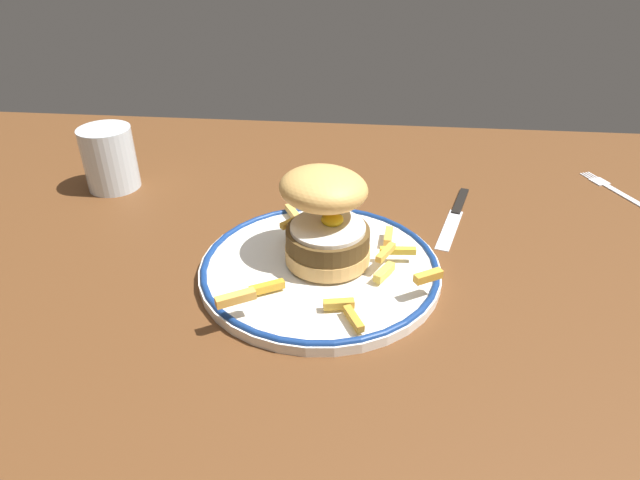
# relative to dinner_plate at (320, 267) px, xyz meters

# --- Properties ---
(ground_plane) EXTENTS (1.32, 1.06, 0.04)m
(ground_plane) POSITION_rel_dinner_plate_xyz_m (-0.06, -0.02, -0.03)
(ground_plane) COLOR #59341A
(dinner_plate) EXTENTS (0.28, 0.28, 0.02)m
(dinner_plate) POSITION_rel_dinner_plate_xyz_m (0.00, 0.00, 0.00)
(dinner_plate) COLOR white
(dinner_plate) RESTS_ON ground_plane
(burger) EXTENTS (0.14, 0.14, 0.11)m
(burger) POSITION_rel_dinner_plate_xyz_m (0.00, 0.02, 0.06)
(burger) COLOR tan
(burger) RESTS_ON dinner_plate
(fries_pile) EXTENTS (0.23, 0.25, 0.03)m
(fries_pile) POSITION_rel_dinner_plate_xyz_m (0.02, -0.02, 0.02)
(fries_pile) COLOR gold
(fries_pile) RESTS_ON dinner_plate
(water_glass) EXTENTS (0.08, 0.08, 0.09)m
(water_glass) POSITION_rel_dinner_plate_xyz_m (-0.34, 0.20, 0.03)
(water_glass) COLOR silver
(water_glass) RESTS_ON ground_plane
(fork) EXTENTS (0.07, 0.14, 0.00)m
(fork) POSITION_rel_dinner_plate_xyz_m (0.42, 0.26, -0.01)
(fork) COLOR silver
(fork) RESTS_ON ground_plane
(knife) EXTENTS (0.06, 0.18, 0.01)m
(knife) POSITION_rel_dinner_plate_xyz_m (0.18, 0.16, -0.01)
(knife) COLOR black
(knife) RESTS_ON ground_plane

